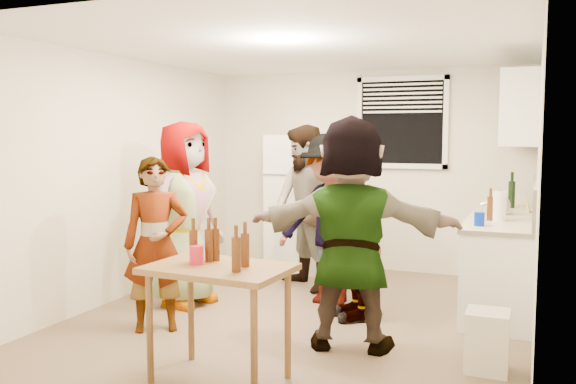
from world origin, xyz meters
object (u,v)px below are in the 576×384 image
at_px(red_cup, 197,264).
at_px(guest_grey, 186,303).
at_px(guest_stripe, 158,329).
at_px(serving_table, 220,380).
at_px(blue_cup, 479,226).
at_px(refrigerator, 300,203).
at_px(guest_black, 354,318).
at_px(beer_bottle_counter, 490,220).
at_px(wine_bottle, 511,208).
at_px(guest_orange, 350,347).
at_px(kettle, 498,214).
at_px(beer_bottle_table, 245,267).
at_px(trash_bin, 487,337).
at_px(guest_back_left, 305,289).
at_px(guest_back_right, 330,303).

height_order(red_cup, guest_grey, red_cup).
distance_m(guest_grey, guest_stripe, 0.83).
bearing_deg(serving_table, blue_cup, 51.80).
relative_size(refrigerator, red_cup, 13.32).
bearing_deg(guest_black, beer_bottle_counter, 88.22).
height_order(blue_cup, serving_table, blue_cup).
relative_size(wine_bottle, guest_orange, 0.16).
relative_size(kettle, guest_orange, 0.14).
bearing_deg(wine_bottle, beer_bottle_table, -114.59).
height_order(beer_bottle_counter, guest_stripe, beer_bottle_counter).
bearing_deg(trash_bin, refrigerator, 133.11).
xyz_separation_m(guest_grey, guest_stripe, (0.20, -0.81, 0.00)).
relative_size(serving_table, beer_bottle_table, 4.23).
bearing_deg(beer_bottle_counter, guest_grey, -164.68).
height_order(beer_bottle_table, guest_back_left, beer_bottle_table).
height_order(guest_back_left, guest_black, guest_back_left).
distance_m(wine_bottle, trash_bin, 2.70).
xyz_separation_m(beer_bottle_counter, guest_back_left, (-1.93, 0.20, -0.90)).
height_order(beer_bottle_table, guest_back_right, beer_bottle_table).
bearing_deg(beer_bottle_table, wine_bottle, 65.41).
relative_size(refrigerator, beer_bottle_table, 7.48).
height_order(beer_bottle_counter, guest_back_left, beer_bottle_counter).
xyz_separation_m(beer_bottle_counter, guest_stripe, (-2.65, -1.59, -0.90)).
distance_m(wine_bottle, guest_stripe, 4.01).
bearing_deg(refrigerator, guest_stripe, -96.26).
bearing_deg(kettle, beer_bottle_table, -97.38).
distance_m(guest_stripe, guest_black, 1.79).
xyz_separation_m(guest_back_left, guest_black, (0.79, -0.82, 0.00)).
bearing_deg(guest_stripe, trash_bin, -31.67).
relative_size(beer_bottle_table, guest_back_left, 0.13).
height_order(guest_grey, guest_black, guest_grey).
xyz_separation_m(trash_bin, guest_back_left, (-2.03, 1.68, -0.25)).
relative_size(wine_bottle, beer_bottle_table, 1.29).
bearing_deg(kettle, wine_bottle, 101.64).
height_order(wine_bottle, serving_table, wine_bottle).
height_order(wine_bottle, guest_orange, wine_bottle).
bearing_deg(guest_grey, kettle, -54.65).
height_order(kettle, guest_back_right, kettle).
bearing_deg(beer_bottle_table, guest_orange, 62.82).
relative_size(kettle, beer_bottle_counter, 1.14).
height_order(red_cup, guest_back_left, red_cup).
height_order(beer_bottle_table, guest_black, beer_bottle_table).
xyz_separation_m(guest_grey, guest_back_left, (0.92, 0.98, 0.00)).
height_order(red_cup, guest_black, red_cup).
height_order(kettle, trash_bin, kettle).
relative_size(blue_cup, guest_back_left, 0.07).
height_order(kettle, guest_grey, kettle).
height_order(trash_bin, guest_black, trash_bin).
bearing_deg(guest_orange, trash_bin, 165.64).
distance_m(refrigerator, blue_cup, 2.75).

